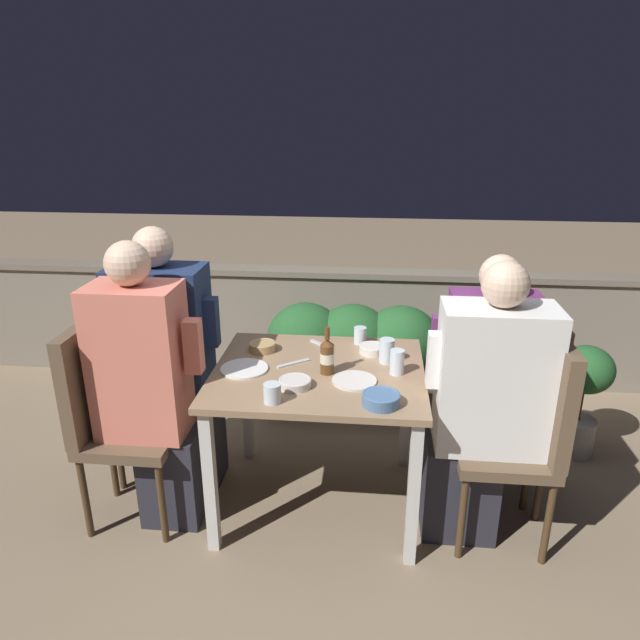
% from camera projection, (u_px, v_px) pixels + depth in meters
% --- Properties ---
extents(ground_plane, '(16.00, 16.00, 0.00)m').
position_uv_depth(ground_plane, '(319.00, 501.00, 2.86)').
color(ground_plane, '#847056').
extents(parapet_wall, '(9.00, 0.18, 0.81)m').
position_uv_depth(parapet_wall, '(339.00, 324.00, 4.06)').
color(parapet_wall, gray).
rests_on(parapet_wall, ground_plane).
extents(dining_table, '(0.96, 0.83, 0.73)m').
position_uv_depth(dining_table, '(319.00, 389.00, 2.65)').
color(dining_table, '#937556').
rests_on(dining_table, ground_plane).
extents(planter_hedge, '(1.09, 0.47, 0.72)m').
position_uv_depth(planter_hedge, '(353.00, 354.00, 3.60)').
color(planter_hedge, brown).
rests_on(planter_hedge, ground_plane).
extents(chair_left_near, '(0.42, 0.42, 0.97)m').
position_uv_depth(chair_left_near, '(109.00, 407.00, 2.59)').
color(chair_left_near, brown).
rests_on(chair_left_near, ground_plane).
extents(person_coral_top, '(0.48, 0.26, 1.35)m').
position_uv_depth(person_coral_top, '(149.00, 388.00, 2.54)').
color(person_coral_top, '#282833').
rests_on(person_coral_top, ground_plane).
extents(chair_left_far, '(0.42, 0.42, 0.97)m').
position_uv_depth(chair_left_far, '(134.00, 379.00, 2.87)').
color(chair_left_far, brown).
rests_on(chair_left_far, ground_plane).
extents(person_navy_jumper, '(0.51, 0.26, 1.35)m').
position_uv_depth(person_navy_jumper, '(170.00, 362.00, 2.82)').
color(person_navy_jumper, '#282833').
rests_on(person_navy_jumper, ground_plane).
extents(chair_right_near, '(0.42, 0.42, 0.97)m').
position_uv_depth(chair_right_near, '(530.00, 425.00, 2.45)').
color(chair_right_near, brown).
rests_on(chair_right_near, ground_plane).
extents(person_white_polo, '(0.52, 0.26, 1.29)m').
position_uv_depth(person_white_polo, '(483.00, 407.00, 2.45)').
color(person_white_polo, '#282833').
rests_on(person_white_polo, ground_plane).
extents(chair_right_far, '(0.42, 0.42, 0.97)m').
position_uv_depth(chair_right_far, '(524.00, 394.00, 2.71)').
color(chair_right_far, brown).
rests_on(chair_right_far, ground_plane).
extents(person_purple_stripe, '(0.49, 0.26, 1.25)m').
position_uv_depth(person_purple_stripe, '(481.00, 382.00, 2.71)').
color(person_purple_stripe, '#282833').
rests_on(person_purple_stripe, ground_plane).
extents(beer_bottle, '(0.06, 0.06, 0.22)m').
position_uv_depth(beer_bottle, '(327.00, 356.00, 2.55)').
color(beer_bottle, brown).
rests_on(beer_bottle, dining_table).
extents(plate_0, '(0.22, 0.22, 0.01)m').
position_uv_depth(plate_0, '(244.00, 369.00, 2.61)').
color(plate_0, white).
rests_on(plate_0, dining_table).
extents(plate_1, '(0.20, 0.20, 0.01)m').
position_uv_depth(plate_1, '(354.00, 381.00, 2.49)').
color(plate_1, silver).
rests_on(plate_1, dining_table).
extents(bowl_0, '(0.14, 0.14, 0.04)m').
position_uv_depth(bowl_0, '(295.00, 382.00, 2.44)').
color(bowl_0, beige).
rests_on(bowl_0, dining_table).
extents(bowl_1, '(0.13, 0.13, 0.04)m').
position_uv_depth(bowl_1, '(262.00, 346.00, 2.81)').
color(bowl_1, tan).
rests_on(bowl_1, dining_table).
extents(bowl_2, '(0.15, 0.15, 0.05)m').
position_uv_depth(bowl_2, '(381.00, 399.00, 2.29)').
color(bowl_2, '#4C709E').
rests_on(bowl_2, dining_table).
extents(bowl_3, '(0.13, 0.13, 0.04)m').
position_uv_depth(bowl_3, '(372.00, 349.00, 2.78)').
color(bowl_3, silver).
rests_on(bowl_3, dining_table).
extents(glass_cup_0, '(0.06, 0.06, 0.08)m').
position_uv_depth(glass_cup_0, '(360.00, 335.00, 2.89)').
color(glass_cup_0, silver).
rests_on(glass_cup_0, dining_table).
extents(glass_cup_1, '(0.07, 0.07, 0.08)m').
position_uv_depth(glass_cup_1, '(272.00, 393.00, 2.31)').
color(glass_cup_1, silver).
rests_on(glass_cup_1, dining_table).
extents(glass_cup_2, '(0.07, 0.07, 0.12)m').
position_uv_depth(glass_cup_2, '(387.00, 351.00, 2.67)').
color(glass_cup_2, silver).
rests_on(glass_cup_2, dining_table).
extents(glass_cup_3, '(0.06, 0.06, 0.11)m').
position_uv_depth(glass_cup_3, '(397.00, 362.00, 2.55)').
color(glass_cup_3, silver).
rests_on(glass_cup_3, dining_table).
extents(fork_0, '(0.14, 0.13, 0.01)m').
position_uv_depth(fork_0, '(322.00, 345.00, 2.87)').
color(fork_0, silver).
rests_on(fork_0, dining_table).
extents(fork_1, '(0.15, 0.12, 0.01)m').
position_uv_depth(fork_1, '(294.00, 363.00, 2.67)').
color(fork_1, silver).
rests_on(fork_1, dining_table).
extents(potted_plant, '(0.29, 0.29, 0.65)m').
position_uv_depth(potted_plant, '(583.00, 389.00, 3.14)').
color(potted_plant, '#B2A899').
rests_on(potted_plant, ground_plane).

